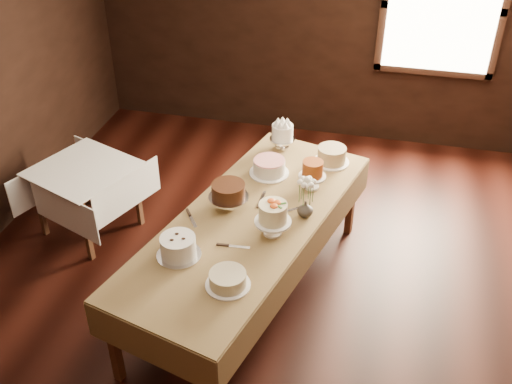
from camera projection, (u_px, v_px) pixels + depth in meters
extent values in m
cube|color=black|center=(250.00, 302.00, 4.86)|extent=(5.00, 6.00, 0.01)
cube|color=black|center=(316.00, 16.00, 6.48)|extent=(5.00, 0.02, 2.80)
cube|color=#FFEABF|center=(443.00, 8.00, 6.07)|extent=(1.10, 0.05, 1.30)
cube|color=#432211|center=(114.00, 343.00, 4.04)|extent=(0.08, 0.08, 0.71)
cube|color=#432211|center=(273.00, 178.00, 5.74)|extent=(0.08, 0.08, 0.71)
cube|color=#432211|center=(351.00, 201.00, 5.42)|extent=(0.08, 0.08, 0.71)
cube|color=#432211|center=(249.00, 222.00, 4.51)|extent=(1.54, 2.62, 0.04)
cube|color=#957A4E|center=(249.00, 219.00, 4.50)|extent=(1.61, 2.70, 0.01)
cube|color=#432211|center=(40.00, 206.00, 5.43)|extent=(0.06, 0.06, 0.62)
cube|color=#432211|center=(92.00, 176.00, 5.85)|extent=(0.06, 0.06, 0.62)
cube|color=#432211|center=(87.00, 231.00, 5.14)|extent=(0.06, 0.06, 0.62)
cube|color=#432211|center=(138.00, 197.00, 5.56)|extent=(0.06, 0.06, 0.62)
cube|color=#432211|center=(84.00, 171.00, 5.31)|extent=(0.94, 0.94, 0.04)
cube|color=white|center=(83.00, 169.00, 5.29)|extent=(1.04, 1.04, 0.01)
cylinder|color=silver|center=(282.00, 143.00, 5.33)|extent=(0.23, 0.23, 0.11)
cylinder|color=silver|center=(282.00, 131.00, 5.26)|extent=(0.26, 0.26, 0.13)
cylinder|color=white|center=(331.00, 162.00, 5.16)|extent=(0.31, 0.31, 0.01)
cylinder|color=tan|center=(332.00, 155.00, 5.12)|extent=(0.27, 0.27, 0.13)
cylinder|color=white|center=(269.00, 173.00, 5.01)|extent=(0.33, 0.33, 0.01)
cylinder|color=silver|center=(269.00, 167.00, 4.98)|extent=(0.28, 0.28, 0.11)
cylinder|color=white|center=(312.00, 181.00, 4.81)|extent=(0.22, 0.22, 0.13)
cylinder|color=#A04716|center=(313.00, 167.00, 4.73)|extent=(0.23, 0.23, 0.13)
cylinder|color=silver|center=(229.00, 201.00, 4.58)|extent=(0.31, 0.31, 0.12)
cylinder|color=#3B1B0C|center=(228.00, 189.00, 4.52)|extent=(0.32, 0.32, 0.11)
cylinder|color=white|center=(273.00, 227.00, 4.31)|extent=(0.27, 0.27, 0.13)
cylinder|color=beige|center=(273.00, 211.00, 4.23)|extent=(0.28, 0.28, 0.14)
cylinder|color=silver|center=(179.00, 255.00, 4.14)|extent=(0.31, 0.31, 0.01)
cylinder|color=silver|center=(178.00, 246.00, 4.09)|extent=(0.34, 0.34, 0.15)
cylinder|color=white|center=(228.00, 285.00, 3.89)|extent=(0.30, 0.30, 0.01)
cylinder|color=beige|center=(228.00, 279.00, 3.86)|extent=(0.34, 0.34, 0.09)
cube|color=silver|center=(239.00, 247.00, 4.21)|extent=(0.24, 0.05, 0.01)
cube|color=silver|center=(263.00, 196.00, 4.73)|extent=(0.03, 0.24, 0.01)
cube|color=silver|center=(295.00, 209.00, 4.59)|extent=(0.20, 0.17, 0.01)
cube|color=silver|center=(193.00, 221.00, 4.46)|extent=(0.16, 0.21, 0.01)
imported|color=#2D2823|center=(305.00, 209.00, 4.49)|extent=(0.15, 0.15, 0.13)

